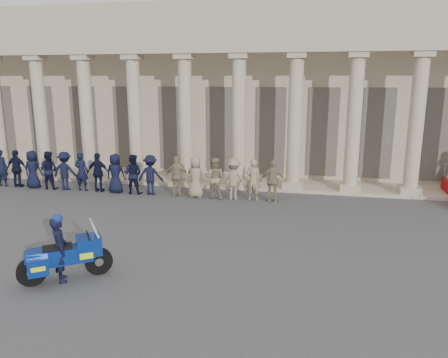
% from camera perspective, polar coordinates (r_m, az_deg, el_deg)
% --- Properties ---
extents(ground, '(90.00, 90.00, 0.00)m').
position_cam_1_polar(ground, '(14.17, -9.17, -8.66)').
color(ground, '#414144').
rests_on(ground, ground).
extents(building, '(40.00, 12.50, 9.00)m').
position_cam_1_polar(building, '(27.43, 1.73, 11.67)').
color(building, tan).
rests_on(building, ground).
extents(officer_rank, '(19.52, 0.69, 1.83)m').
position_cam_1_polar(officer_rank, '(21.65, -18.85, 0.95)').
color(officer_rank, black).
rests_on(officer_rank, ground).
extents(motorcycle, '(2.05, 1.70, 1.55)m').
position_cam_1_polar(motorcycle, '(12.31, -19.94, -9.39)').
color(motorcycle, black).
rests_on(motorcycle, ground).
extents(rider, '(0.71, 0.76, 1.84)m').
position_cam_1_polar(rider, '(12.21, -20.65, -8.41)').
color(rider, black).
rests_on(rider, ground).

